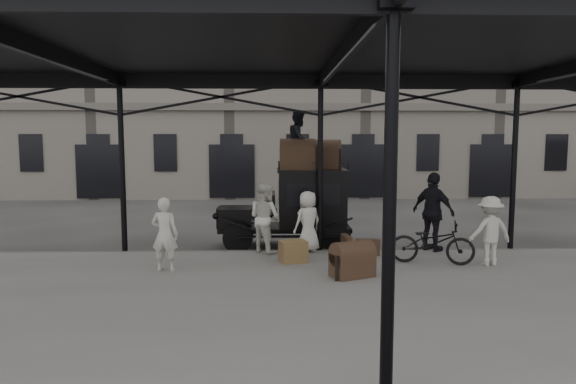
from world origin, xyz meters
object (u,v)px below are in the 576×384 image
(porter_official, at_px, (433,212))
(steamer_trunk_platform, at_px, (352,262))
(taxi, at_px, (300,204))
(bicycle, at_px, (432,242))
(steamer_trunk_roof_near, at_px, (298,157))
(porter_left, at_px, (165,234))

(porter_official, bearing_deg, steamer_trunk_platform, 95.97)
(taxi, height_order, bicycle, taxi)
(bicycle, distance_m, steamer_trunk_roof_near, 4.23)
(steamer_trunk_platform, bearing_deg, steamer_trunk_roof_near, 82.95)
(porter_left, xyz_separation_m, bicycle, (6.00, 0.47, -0.31))
(taxi, height_order, porter_official, taxi)
(porter_official, bearing_deg, porter_left, 67.13)
(taxi, height_order, porter_left, taxi)
(bicycle, relative_size, steamer_trunk_platform, 2.21)
(taxi, relative_size, steamer_trunk_platform, 4.28)
(porter_left, distance_m, bicycle, 6.03)
(porter_official, height_order, steamer_trunk_platform, porter_official)
(porter_official, height_order, bicycle, porter_official)
(bicycle, bearing_deg, taxi, 63.20)
(porter_left, height_order, porter_official, porter_official)
(taxi, xyz_separation_m, steamer_trunk_roof_near, (-0.08, -0.25, 1.32))
(taxi, relative_size, steamer_trunk_roof_near, 3.86)
(porter_left, bearing_deg, steamer_trunk_platform, 179.86)
(porter_left, xyz_separation_m, porter_official, (6.43, 1.80, 0.20))
(porter_left, xyz_separation_m, steamer_trunk_platform, (4.00, -0.59, -0.50))
(bicycle, xyz_separation_m, steamer_trunk_platform, (-2.00, -1.06, -0.18))
(porter_left, height_order, steamer_trunk_roof_near, steamer_trunk_roof_near)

